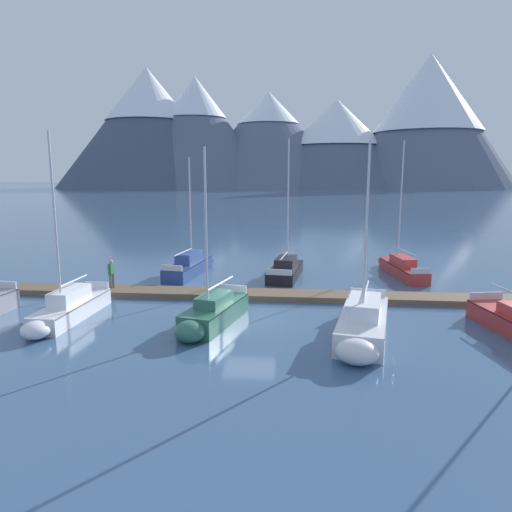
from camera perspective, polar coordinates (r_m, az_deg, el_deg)
ground_plane at (r=22.30m, az=-0.84°, el=-7.80°), size 700.00×700.00×0.00m
mountain_west_summit at (r=244.37m, az=-13.16°, el=15.45°), size 90.63×90.63×58.19m
mountain_central_massif at (r=239.02m, az=-7.48°, el=15.12°), size 79.44×79.44×53.92m
mountain_shoulder_ridge at (r=245.33m, az=1.52°, el=14.33°), size 90.45×90.45×48.12m
mountain_east_summit at (r=242.30m, az=9.89°, el=13.85°), size 86.88×86.88×43.35m
mountain_rear_spur at (r=246.90m, az=20.50°, el=15.83°), size 84.96×84.96×63.12m
dock at (r=26.09m, az=-0.24°, el=-4.79°), size 28.73×3.16×0.30m
sailboat_second_berth at (r=23.68m, az=-22.28°, el=-6.02°), size 1.87×6.36×8.71m
sailboat_mid_dock_port at (r=32.56m, az=-7.97°, el=-1.05°), size 2.63×7.53×7.96m
sailboat_mid_dock_starboard at (r=21.23m, az=-5.47°, el=-7.06°), size 2.91×5.77×8.00m
sailboat_far_berth at (r=31.31m, az=3.77°, el=-1.55°), size 2.63×6.45×9.15m
sailboat_outer_slip at (r=20.10m, az=13.09°, el=-8.13°), size 3.33×7.12×8.17m
sailboat_end_of_dock at (r=33.28m, az=17.41°, el=-1.27°), size 2.05×7.29×9.09m
person_on_dock at (r=27.96m, az=-17.47°, el=-1.90°), size 0.30×0.58×1.69m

